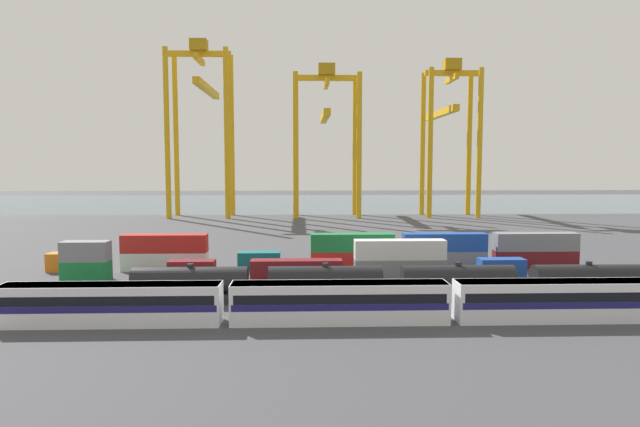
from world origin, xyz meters
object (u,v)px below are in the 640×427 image
freight_tank_row (392,283)px  gantry_crane_east (448,124)px  passenger_train (339,301)px  shipping_container_0 (86,271)px  shipping_container_7 (70,262)px  shipping_container_4 (400,269)px  gantry_crane_west (202,111)px  gantry_crane_central (326,126)px

freight_tank_row → gantry_crane_east: bearing=71.9°
passenger_train → freight_tank_row: size_ratio=1.12×
shipping_container_0 → shipping_container_7: size_ratio=1.00×
freight_tank_row → shipping_container_4: freight_tank_row is taller
passenger_train → freight_tank_row: freight_tank_row is taller
passenger_train → shipping_container_7: size_ratio=10.62×
shipping_container_0 → gantry_crane_west: 96.06m
shipping_container_7 → freight_tank_row: bearing=-23.4°
gantry_crane_west → gantry_crane_east: size_ratio=1.11×
passenger_train → shipping_container_4: bearing=65.0°
shipping_container_7 → gantry_crane_west: bearing=87.3°
passenger_train → gantry_crane_west: size_ratio=1.26×
freight_tank_row → gantry_crane_west: bearing=110.8°
shipping_container_4 → gantry_crane_west: bearing=114.9°
gantry_crane_east → shipping_container_0: bearing=-128.2°
gantry_crane_west → gantry_crane_central: bearing=-0.6°
gantry_crane_west → gantry_crane_east: gantry_crane_west is taller
shipping_container_0 → shipping_container_4: (41.36, 0.00, 0.00)m
shipping_container_0 → gantry_crane_east: bearing=51.8°
shipping_container_4 → gantry_crane_central: 94.60m
shipping_container_4 → shipping_container_7: size_ratio=2.00×
shipping_container_0 → shipping_container_4: same height
passenger_train → shipping_container_0: bearing=147.6°
shipping_container_4 → shipping_container_7: same height
shipping_container_7 → gantry_crane_east: bearing=47.7°
freight_tank_row → shipping_container_4: 12.39m
shipping_container_0 → gantry_crane_west: (-0.95, 91.33, 29.77)m
shipping_container_0 → shipping_container_7: same height
freight_tank_row → shipping_container_0: bearing=162.6°
shipping_container_7 → gantry_crane_west: size_ratio=0.12×
shipping_container_0 → shipping_container_7: bearing=126.1°
passenger_train → shipping_container_4: 22.35m
freight_tank_row → shipping_container_0: size_ratio=9.46×
passenger_train → gantry_crane_central: 113.92m
freight_tank_row → gantry_crane_east: gantry_crane_east is taller
freight_tank_row → shipping_container_0: (-38.32, 11.99, -0.73)m
freight_tank_row → passenger_train: bearing=-127.9°
gantry_crane_west → gantry_crane_central: (36.51, -0.37, -4.44)m
shipping_container_4 → gantry_crane_east: 99.92m
shipping_container_7 → shipping_container_0: bearing=-53.9°
gantry_crane_west → shipping_container_4: bearing=-65.1°
shipping_container_7 → gantry_crane_central: (40.47, 84.22, 25.33)m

